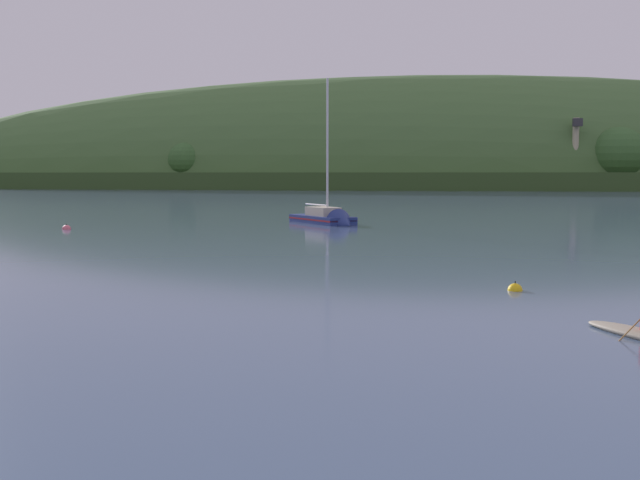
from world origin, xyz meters
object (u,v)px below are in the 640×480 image
object	(u,v)px
sailboat_far_left	(328,221)
mooring_buoy_midchannel	(67,229)
mooring_buoy_foreground	(515,291)
dockside_crane	(575,156)

from	to	relation	value
sailboat_far_left	mooring_buoy_midchannel	size ratio (longest dim) A/B	17.81
sailboat_far_left	mooring_buoy_foreground	distance (m)	34.53
dockside_crane	sailboat_far_left	xyz separation A→B (m)	(-52.23, -125.87, -8.25)
sailboat_far_left	mooring_buoy_midchannel	distance (m)	20.37
dockside_crane	mooring_buoy_midchannel	xyz separation A→B (m)	(-71.21, -133.28, -8.49)
dockside_crane	sailboat_far_left	bearing A→B (deg)	162.37
sailboat_far_left	mooring_buoy_foreground	world-z (taller)	sailboat_far_left
dockside_crane	mooring_buoy_midchannel	distance (m)	151.35
mooring_buoy_foreground	mooring_buoy_midchannel	xyz separation A→B (m)	(-28.06, 25.91, -0.00)
dockside_crane	mooring_buoy_foreground	world-z (taller)	dockside_crane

